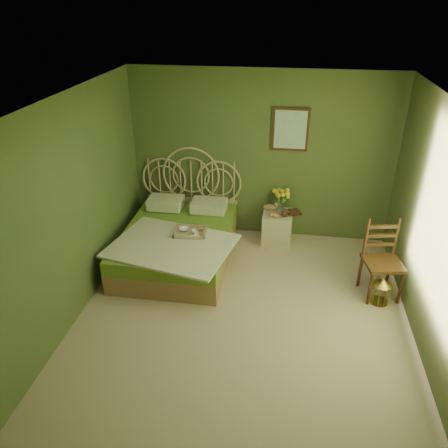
% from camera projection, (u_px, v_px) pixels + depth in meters
% --- Properties ---
extents(floor, '(4.50, 4.50, 0.00)m').
position_uv_depth(floor, '(242.00, 320.00, 5.31)').
color(floor, tan).
rests_on(floor, ground).
extents(ceiling, '(4.50, 4.50, 0.00)m').
position_uv_depth(ceiling, '(247.00, 104.00, 4.08)').
color(ceiling, silver).
rests_on(ceiling, wall_back).
extents(wall_back, '(4.00, 0.00, 4.00)m').
position_uv_depth(wall_back, '(261.00, 157.00, 6.65)').
color(wall_back, '#505D31').
rests_on(wall_back, floor).
extents(wall_left, '(0.00, 4.50, 4.50)m').
position_uv_depth(wall_left, '(70.00, 214.00, 4.96)').
color(wall_left, '#505D31').
rests_on(wall_left, floor).
extents(wall_right, '(0.00, 4.50, 4.50)m').
position_uv_depth(wall_right, '(440.00, 241.00, 4.43)').
color(wall_right, '#505D31').
rests_on(wall_right, floor).
extents(wall_art, '(0.54, 0.04, 0.64)m').
position_uv_depth(wall_art, '(290.00, 130.00, 6.36)').
color(wall_art, '#331A0E').
rests_on(wall_art, wall_back).
extents(bed, '(1.78, 2.25, 1.39)m').
position_uv_depth(bed, '(178.00, 240.00, 6.41)').
color(bed, '#A57C52').
rests_on(bed, floor).
extents(nightstand, '(0.46, 0.46, 0.93)m').
position_uv_depth(nightstand, '(278.00, 221.00, 6.84)').
color(nightstand, '#C1B69D').
rests_on(nightstand, floor).
extents(chair, '(0.53, 0.53, 1.03)m').
position_uv_depth(chair, '(383.00, 254.00, 5.57)').
color(chair, '#331A0E').
rests_on(chair, floor).
extents(birdcage, '(0.24, 0.24, 0.37)m').
position_uv_depth(birdcage, '(381.00, 290.00, 5.54)').
color(birdcage, '#AF9238').
rests_on(birdcage, floor).
extents(book_lower, '(0.24, 0.27, 0.02)m').
position_uv_depth(book_lower, '(290.00, 213.00, 6.74)').
color(book_lower, '#381E0F').
rests_on(book_lower, nightstand).
extents(book_upper, '(0.22, 0.25, 0.02)m').
position_uv_depth(book_upper, '(290.00, 212.00, 6.73)').
color(book_upper, '#472819').
rests_on(book_upper, nightstand).
extents(cereal_bowl, '(0.17, 0.17, 0.04)m').
position_uv_depth(cereal_bowl, '(184.00, 229.00, 6.18)').
color(cereal_bowl, white).
rests_on(cereal_bowl, bed).
extents(coffee_cup, '(0.10, 0.10, 0.08)m').
position_uv_depth(coffee_cup, '(195.00, 233.00, 6.05)').
color(coffee_cup, white).
rests_on(coffee_cup, bed).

